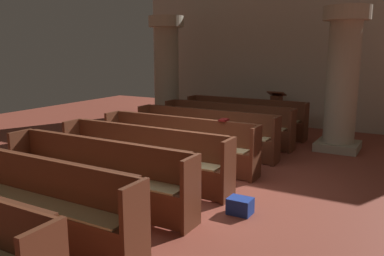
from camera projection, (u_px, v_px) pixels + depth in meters
name	position (u px, v px, depth m)	size (l,w,h in m)	color
ground_plane	(194.00, 185.00, 6.76)	(19.20, 19.20, 0.00)	brown
back_wall	(298.00, 49.00, 11.50)	(10.00, 0.16, 4.50)	beige
pew_row_0	(245.00, 116.00, 10.62)	(3.26, 0.47, 0.95)	brown
pew_row_1	(227.00, 123.00, 9.66)	(3.26, 0.46, 0.95)	brown
pew_row_2	(205.00, 131.00, 8.70)	(3.26, 0.46, 0.95)	brown
pew_row_3	(178.00, 141.00, 7.74)	(3.26, 0.46, 0.95)	brown
pew_row_4	(143.00, 154.00, 6.78)	(3.26, 0.46, 0.95)	brown
pew_row_5	(96.00, 172.00, 5.82)	(3.26, 0.47, 0.95)	brown
pew_row_6	(31.00, 196.00, 4.86)	(3.26, 0.46, 0.95)	brown
pillar_aisle_side	(343.00, 77.00, 8.80)	(0.99, 0.99, 3.16)	#9F967E
pillar_far_side	(167.00, 70.00, 11.51)	(0.99, 0.99, 3.16)	#9F967E
lectern	(276.00, 113.00, 11.44)	(0.48, 0.45, 1.08)	#562B1A
hymn_book	(224.00, 120.00, 7.38)	(0.14, 0.20, 0.03)	maroon
kneeler_box_blue	(240.00, 206.00, 5.58)	(0.33, 0.26, 0.23)	navy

